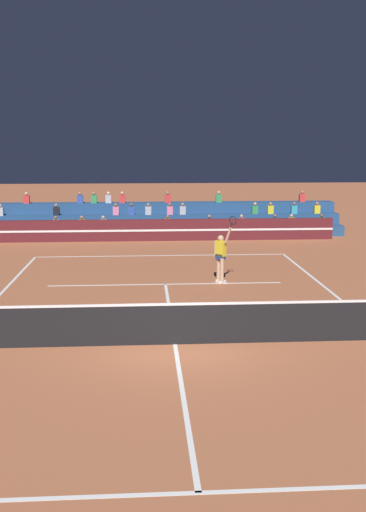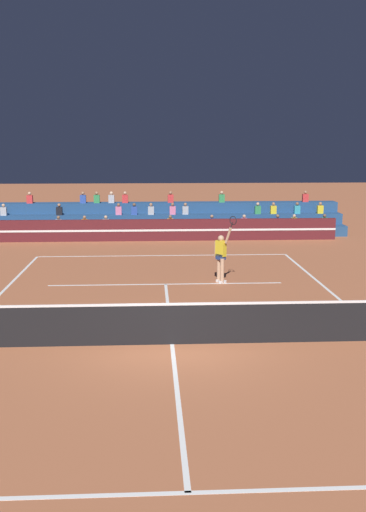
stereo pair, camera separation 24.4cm
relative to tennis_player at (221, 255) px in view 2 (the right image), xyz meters
name	(u,v)px [view 2 (the right image)]	position (x,y,z in m)	size (l,w,h in m)	color
ground_plane	(172,344)	(-1.98, -6.57, -0.99)	(120.00, 120.00, 0.00)	#AD603D
court_lines	(172,344)	(-1.98, -6.57, -0.98)	(11.10, 23.90, 0.01)	white
tennis_net	(172,323)	(-1.98, -6.57, -0.44)	(12.00, 0.10, 1.10)	black
sponsor_banner_wall	(161,230)	(-1.98, 9.44, -0.44)	(18.00, 0.26, 1.10)	#51191E
bleacher_stand	(160,222)	(-1.97, 11.97, -0.33)	(19.91, 2.85, 2.28)	navy
tennis_player	(221,255)	(0.00, 0.00, 0.00)	(0.73, 0.78, 2.48)	tan
tennis_ball	(25,319)	(-6.07, -4.28, -0.95)	(0.07, 0.07, 0.07)	#C6DB33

